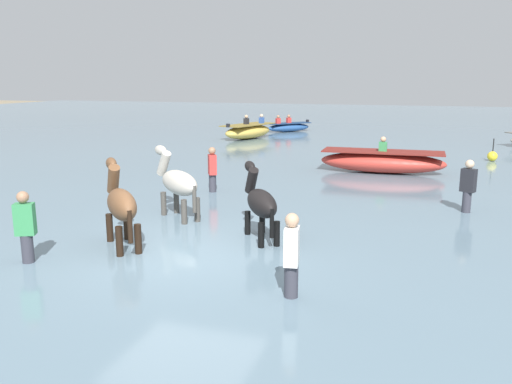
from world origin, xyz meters
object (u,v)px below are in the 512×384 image
(horse_trailing_black, at_px, (261,205))
(person_spectator_far, at_px, (467,192))
(horse_flank_bay, at_px, (121,206))
(boat_distant_west, at_px, (382,162))
(boat_mid_channel, at_px, (248,131))
(person_onlooker_right, at_px, (26,235))
(person_wading_close, at_px, (291,265))
(person_onlooker_left, at_px, (212,175))
(horse_lead_pinto, at_px, (178,184))
(boat_near_port, at_px, (289,127))
(channel_buoy, at_px, (492,156))

(horse_trailing_black, relative_size, person_spectator_far, 1.12)
(horse_flank_bay, height_order, boat_distant_west, horse_flank_bay)
(boat_mid_channel, distance_m, person_spectator_far, 16.34)
(person_onlooker_right, distance_m, person_wading_close, 4.62)
(person_onlooker_left, xyz_separation_m, person_wading_close, (3.82, -6.33, 0.00))
(horse_lead_pinto, xyz_separation_m, horse_flank_bay, (-0.07, -2.21, 0.01))
(boat_near_port, bearing_deg, boat_mid_channel, -104.73)
(channel_buoy, bearing_deg, person_spectator_far, -99.27)
(horse_flank_bay, xyz_separation_m, person_onlooker_right, (-1.05, -1.29, -0.29))
(channel_buoy, bearing_deg, horse_lead_pinto, -124.25)
(boat_mid_channel, xyz_separation_m, boat_near_port, (1.09, 4.14, -0.10))
(person_onlooker_left, height_order, person_wading_close, same)
(horse_lead_pinto, height_order, person_onlooker_right, horse_lead_pinto)
(boat_mid_channel, relative_size, person_wading_close, 2.22)
(boat_mid_channel, bearing_deg, boat_near_port, 75.27)
(horse_trailing_black, xyz_separation_m, boat_near_port, (-4.77, 20.70, -0.42))
(horse_lead_pinto, distance_m, person_onlooker_left, 2.82)
(boat_mid_channel, xyz_separation_m, boat_distant_west, (7.46, -8.22, -0.01))
(horse_flank_bay, bearing_deg, horse_lead_pinto, 88.13)
(horse_trailing_black, relative_size, horse_flank_bay, 0.93)
(horse_trailing_black, distance_m, person_wading_close, 2.85)
(horse_trailing_black, height_order, boat_near_port, horse_trailing_black)
(person_wading_close, distance_m, channel_buoy, 15.27)
(person_onlooker_right, bearing_deg, person_wading_close, -0.59)
(boat_mid_channel, bearing_deg, channel_buoy, -21.46)
(person_wading_close, height_order, channel_buoy, person_wading_close)
(horse_lead_pinto, distance_m, person_wading_close, 4.98)
(boat_distant_west, bearing_deg, horse_trailing_black, -100.92)
(horse_lead_pinto, distance_m, horse_flank_bay, 2.21)
(person_onlooker_left, bearing_deg, person_wading_close, -58.87)
(horse_flank_bay, height_order, person_spectator_far, horse_flank_bay)
(boat_distant_west, xyz_separation_m, boat_near_port, (-6.38, 12.35, -0.09))
(horse_flank_bay, bearing_deg, person_spectator_far, 36.90)
(boat_distant_west, xyz_separation_m, person_spectator_far, (2.34, -4.86, 0.12))
(horse_lead_pinto, distance_m, boat_distant_west, 8.31)
(horse_lead_pinto, relative_size, boat_near_port, 0.75)
(channel_buoy, bearing_deg, boat_near_port, 139.85)
(boat_distant_west, xyz_separation_m, channel_buoy, (3.75, 3.81, -0.17))
(boat_mid_channel, distance_m, person_onlooker_left, 13.20)
(channel_buoy, bearing_deg, horse_trailing_black, -113.81)
(horse_flank_bay, relative_size, boat_mid_channel, 0.54)
(horse_lead_pinto, height_order, person_onlooker_left, horse_lead_pinto)
(horse_flank_bay, height_order, channel_buoy, horse_flank_bay)
(horse_trailing_black, relative_size, boat_mid_channel, 0.50)
(person_onlooker_right, bearing_deg, person_onlooker_left, 82.79)
(person_wading_close, bearing_deg, person_onlooker_right, 179.41)
(horse_lead_pinto, height_order, channel_buoy, horse_lead_pinto)
(horse_lead_pinto, xyz_separation_m, person_onlooker_left, (-0.33, 2.79, -0.28))
(horse_lead_pinto, bearing_deg, person_onlooker_right, -107.79)
(person_wading_close, relative_size, channel_buoy, 1.92)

